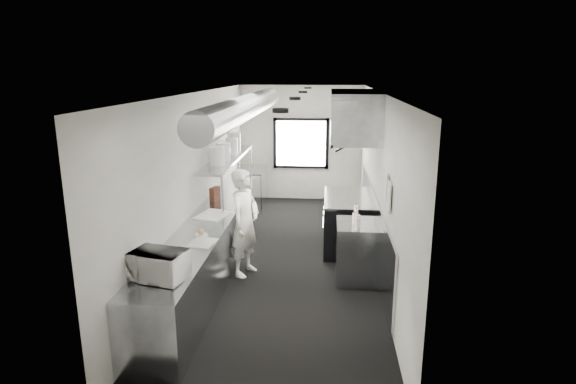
% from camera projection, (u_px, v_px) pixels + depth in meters
% --- Properties ---
extents(floor, '(3.00, 8.00, 0.01)m').
position_uv_depth(floor, '(287.00, 259.00, 8.21)').
color(floor, black).
rests_on(floor, ground).
extents(ceiling, '(3.00, 8.00, 0.01)m').
position_uv_depth(ceiling, '(287.00, 93.00, 7.51)').
color(ceiling, silver).
rests_on(ceiling, wall_back).
extents(wall_back, '(3.00, 0.02, 2.80)m').
position_uv_depth(wall_back, '(301.00, 143.00, 11.72)').
color(wall_back, silver).
rests_on(wall_back, floor).
extents(wall_front, '(3.00, 0.02, 2.80)m').
position_uv_depth(wall_front, '(245.00, 285.00, 4.00)').
color(wall_front, silver).
rests_on(wall_front, floor).
extents(wall_left, '(0.02, 8.00, 2.80)m').
position_uv_depth(wall_left, '(198.00, 178.00, 7.98)').
color(wall_left, silver).
rests_on(wall_left, floor).
extents(wall_right, '(0.02, 8.00, 2.80)m').
position_uv_depth(wall_right, '(379.00, 181.00, 7.74)').
color(wall_right, silver).
rests_on(wall_right, floor).
extents(wall_cladding, '(0.03, 5.50, 1.10)m').
position_uv_depth(wall_cladding, '(374.00, 225.00, 8.24)').
color(wall_cladding, '#8E949B').
rests_on(wall_cladding, wall_right).
extents(hvac_duct, '(0.40, 6.40, 0.40)m').
position_uv_depth(hvac_duct, '(247.00, 107.00, 8.02)').
color(hvac_duct, gray).
rests_on(hvac_duct, ceiling).
extents(service_window, '(1.36, 0.05, 1.25)m').
position_uv_depth(service_window, '(301.00, 144.00, 11.69)').
color(service_window, white).
rests_on(service_window, wall_back).
extents(exhaust_hood, '(0.81, 2.20, 0.88)m').
position_uv_depth(exhaust_hood, '(354.00, 115.00, 8.20)').
color(exhaust_hood, '#8E949B').
rests_on(exhaust_hood, ceiling).
extents(prep_counter, '(0.70, 6.00, 0.90)m').
position_uv_depth(prep_counter, '(213.00, 242.00, 7.71)').
color(prep_counter, '#8E949B').
rests_on(prep_counter, floor).
extents(pass_shelf, '(0.45, 3.00, 0.68)m').
position_uv_depth(pass_shelf, '(228.00, 159.00, 8.89)').
color(pass_shelf, '#8E949B').
rests_on(pass_shelf, prep_counter).
extents(range, '(0.88, 1.60, 0.94)m').
position_uv_depth(range, '(347.00, 222.00, 8.68)').
color(range, black).
rests_on(range, floor).
extents(bottle_station, '(0.65, 0.80, 0.90)m').
position_uv_depth(bottle_station, '(357.00, 251.00, 7.33)').
color(bottle_station, '#8E949B').
rests_on(bottle_station, floor).
extents(far_work_table, '(0.70, 1.20, 0.90)m').
position_uv_depth(far_work_table, '(250.00, 188.00, 11.28)').
color(far_work_table, '#8E949B').
rests_on(far_work_table, floor).
extents(notice_sheet_a, '(0.02, 0.28, 0.38)m').
position_uv_depth(notice_sheet_a, '(386.00, 187.00, 6.53)').
color(notice_sheet_a, silver).
rests_on(notice_sheet_a, wall_right).
extents(notice_sheet_b, '(0.02, 0.28, 0.38)m').
position_uv_depth(notice_sheet_b, '(389.00, 197.00, 6.21)').
color(notice_sheet_b, silver).
rests_on(notice_sheet_b, wall_right).
extents(line_cook, '(0.60, 0.72, 1.69)m').
position_uv_depth(line_cook, '(245.00, 223.00, 7.42)').
color(line_cook, white).
rests_on(line_cook, floor).
extents(microwave, '(0.62, 0.52, 0.33)m').
position_uv_depth(microwave, '(159.00, 265.00, 5.26)').
color(microwave, white).
rests_on(microwave, prep_counter).
extents(deli_tub_a, '(0.14, 0.14, 0.09)m').
position_uv_depth(deli_tub_a, '(153.00, 273.00, 5.33)').
color(deli_tub_a, beige).
rests_on(deli_tub_a, prep_counter).
extents(deli_tub_b, '(0.15, 0.15, 0.10)m').
position_uv_depth(deli_tub_b, '(166.00, 258.00, 5.75)').
color(deli_tub_b, beige).
rests_on(deli_tub_b, prep_counter).
extents(newspaper, '(0.38, 0.44, 0.01)m').
position_uv_depth(newspaper, '(202.00, 243.00, 6.39)').
color(newspaper, white).
rests_on(newspaper, prep_counter).
extents(small_plate, '(0.22, 0.22, 0.02)m').
position_uv_depth(small_plate, '(201.00, 235.00, 6.68)').
color(small_plate, silver).
rests_on(small_plate, prep_counter).
extents(pastry, '(0.08, 0.08, 0.08)m').
position_uv_depth(pastry, '(201.00, 232.00, 6.67)').
color(pastry, tan).
rests_on(pastry, small_plate).
extents(cutting_board, '(0.56, 0.67, 0.02)m').
position_uv_depth(cutting_board, '(213.00, 215.00, 7.60)').
color(cutting_board, white).
rests_on(cutting_board, prep_counter).
extents(knife_block, '(0.17, 0.24, 0.24)m').
position_uv_depth(knife_block, '(215.00, 194.00, 8.45)').
color(knife_block, '#4E271B').
rests_on(knife_block, prep_counter).
extents(plate_stack_a, '(0.31, 0.31, 0.31)m').
position_uv_depth(plate_stack_a, '(217.00, 156.00, 8.16)').
color(plate_stack_a, silver).
rests_on(plate_stack_a, pass_shelf).
extents(plate_stack_b, '(0.27, 0.27, 0.32)m').
position_uv_depth(plate_stack_b, '(223.00, 151.00, 8.57)').
color(plate_stack_b, silver).
rests_on(plate_stack_b, pass_shelf).
extents(plate_stack_c, '(0.24, 0.24, 0.32)m').
position_uv_depth(plate_stack_c, '(232.00, 146.00, 9.13)').
color(plate_stack_c, silver).
rests_on(plate_stack_c, pass_shelf).
extents(plate_stack_d, '(0.31, 0.31, 0.40)m').
position_uv_depth(plate_stack_d, '(234.00, 142.00, 9.40)').
color(plate_stack_d, silver).
rests_on(plate_stack_d, pass_shelf).
extents(squeeze_bottle_a, '(0.06, 0.06, 0.17)m').
position_uv_depth(squeeze_bottle_a, '(357.00, 224.00, 6.92)').
color(squeeze_bottle_a, white).
rests_on(squeeze_bottle_a, bottle_station).
extents(squeeze_bottle_b, '(0.07, 0.07, 0.19)m').
position_uv_depth(squeeze_bottle_b, '(358.00, 221.00, 7.01)').
color(squeeze_bottle_b, white).
rests_on(squeeze_bottle_b, bottle_station).
extents(squeeze_bottle_c, '(0.06, 0.06, 0.16)m').
position_uv_depth(squeeze_bottle_c, '(354.00, 218.00, 7.19)').
color(squeeze_bottle_c, white).
rests_on(squeeze_bottle_c, bottle_station).
extents(squeeze_bottle_d, '(0.06, 0.06, 0.17)m').
position_uv_depth(squeeze_bottle_d, '(356.00, 214.00, 7.38)').
color(squeeze_bottle_d, white).
rests_on(squeeze_bottle_d, bottle_station).
extents(squeeze_bottle_e, '(0.08, 0.08, 0.19)m').
position_uv_depth(squeeze_bottle_e, '(356.00, 211.00, 7.51)').
color(squeeze_bottle_e, white).
rests_on(squeeze_bottle_e, bottle_station).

